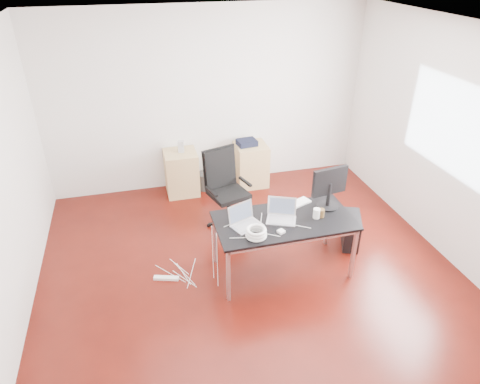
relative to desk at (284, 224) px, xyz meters
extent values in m
plane|color=#3D0B07|center=(-0.38, 0.00, -0.68)|extent=(5.00, 5.00, 0.00)
plane|color=silver|center=(-0.38, 0.00, 2.12)|extent=(5.00, 5.00, 0.00)
plane|color=silver|center=(-0.38, 2.50, 0.72)|extent=(5.00, 0.00, 5.00)
plane|color=silver|center=(-0.38, -2.50, 0.72)|extent=(5.00, 0.00, 5.00)
plane|color=silver|center=(2.12, 0.00, 0.72)|extent=(0.00, 5.00, 5.00)
plane|color=white|center=(2.10, 0.20, 0.92)|extent=(0.00, 1.50, 1.50)
cube|color=black|center=(0.00, 0.00, 0.04)|extent=(1.60, 0.80, 0.03)
cube|color=silver|center=(-0.75, -0.35, -0.33)|extent=(0.04, 0.04, 0.70)
cube|color=silver|center=(-0.75, 0.35, -0.33)|extent=(0.04, 0.04, 0.70)
cube|color=silver|center=(0.75, -0.35, -0.33)|extent=(0.04, 0.04, 0.70)
cube|color=silver|center=(0.75, 0.35, -0.33)|extent=(0.04, 0.04, 0.70)
cylinder|color=black|center=(-0.39, 1.13, -0.44)|extent=(0.06, 0.06, 0.47)
cube|color=black|center=(-0.39, 1.13, -0.18)|extent=(0.59, 0.58, 0.06)
cube|color=black|center=(-0.46, 1.34, 0.13)|extent=(0.47, 0.23, 0.55)
cube|color=tan|center=(-0.90, 2.23, -0.33)|extent=(0.50, 0.50, 0.70)
cube|color=tan|center=(0.24, 2.23, -0.33)|extent=(0.50, 0.50, 0.70)
cube|color=black|center=(1.05, 0.26, -0.46)|extent=(0.36, 0.49, 0.44)
cylinder|color=black|center=(-0.55, 2.25, -0.54)|extent=(0.30, 0.30, 0.28)
cube|color=white|center=(-1.40, 0.17, -0.66)|extent=(0.30, 0.15, 0.04)
cube|color=silver|center=(-0.45, -0.03, 0.06)|extent=(0.39, 0.34, 0.01)
cube|color=silver|center=(-0.49, 0.08, 0.18)|extent=(0.32, 0.17, 0.22)
cube|color=#475166|center=(-0.49, 0.07, 0.18)|extent=(0.28, 0.14, 0.18)
cube|color=silver|center=(-0.04, -0.01, 0.06)|extent=(0.40, 0.34, 0.01)
cube|color=silver|center=(0.00, 0.09, 0.18)|extent=(0.32, 0.18, 0.22)
cube|color=#475166|center=(0.00, 0.09, 0.18)|extent=(0.28, 0.15, 0.18)
cylinder|color=black|center=(0.60, 0.14, 0.06)|extent=(0.26, 0.26, 0.02)
cylinder|color=black|center=(0.60, 0.14, 0.22)|extent=(0.05, 0.05, 0.30)
cube|color=black|center=(0.60, 0.16, 0.39)|extent=(0.45, 0.12, 0.34)
cube|color=#475166|center=(0.60, 0.18, 0.39)|extent=(0.39, 0.06, 0.29)
cube|color=white|center=(0.23, 0.27, 0.06)|extent=(0.46, 0.29, 0.02)
cylinder|color=white|center=(0.37, -0.05, 0.11)|extent=(0.10, 0.10, 0.12)
cylinder|color=brown|center=(0.43, -0.05, 0.10)|extent=(0.08, 0.08, 0.10)
torus|color=white|center=(-0.41, -0.24, 0.07)|extent=(0.24, 0.24, 0.04)
torus|color=white|center=(-0.41, -0.24, 0.11)|extent=(0.23, 0.23, 0.04)
torus|color=white|center=(-0.41, -0.24, 0.14)|extent=(0.22, 0.22, 0.04)
cube|color=white|center=(-0.12, -0.23, 0.07)|extent=(0.09, 0.09, 0.03)
cube|color=#9E9E9E|center=(-0.88, 2.25, 0.11)|extent=(0.10, 0.10, 0.18)
cube|color=black|center=(0.17, 2.24, 0.07)|extent=(0.33, 0.27, 0.09)
camera|label=1|loc=(-1.54, -3.85, 2.77)|focal=32.00mm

